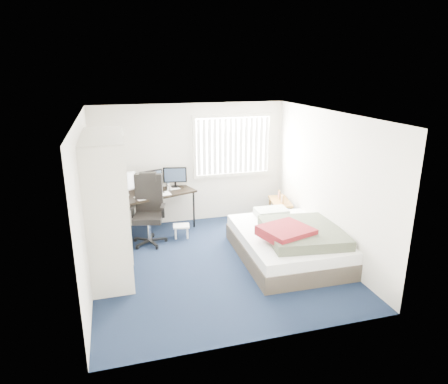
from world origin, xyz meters
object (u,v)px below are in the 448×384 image
Objects in this scene: nightstand at (280,203)px; bed at (289,242)px; desk at (152,191)px; office_chair at (149,216)px.

bed is (-0.49, -1.53, -0.15)m from nightstand.
desk is 2.91m from bed.
desk is 2.24× the size of nightstand.
nightstand is at bearing 72.39° from bed.
office_chair is (-0.13, -0.56, -0.32)m from desk.
office_chair is 2.64m from bed.
desk is at bearing 138.30° from bed.
bed reaches higher than nightstand.
office_chair is 0.60× the size of bed.
office_chair is at bearing -176.07° from nightstand.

